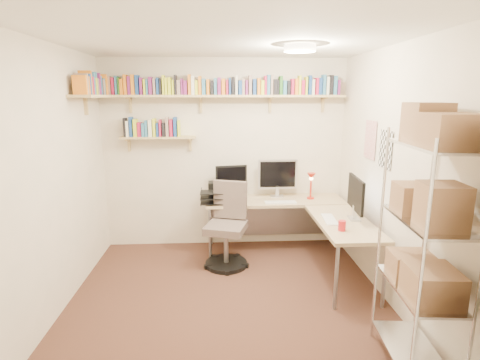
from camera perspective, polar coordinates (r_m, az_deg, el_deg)
name	(u,v)px	position (r m, az deg, el deg)	size (l,w,h in m)	color
ground	(228,298)	(4.02, -1.83, -17.51)	(3.20, 3.20, 0.00)	#40241B
room_shell	(227,148)	(3.51, -1.93, 4.93)	(3.24, 3.04, 2.52)	#F1DDC4
wall_shelves	(191,95)	(4.78, -7.48, 12.66)	(3.12, 1.09, 0.80)	tan
corner_desk	(281,205)	(4.71, 6.28, -3.81)	(1.86, 1.81, 1.21)	tan
office_chair	(227,231)	(4.57, -1.95, -7.76)	(0.56, 0.57, 1.01)	black
wire_rack	(429,211)	(2.88, 26.88, -4.24)	(0.45, 0.81, 1.98)	silver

